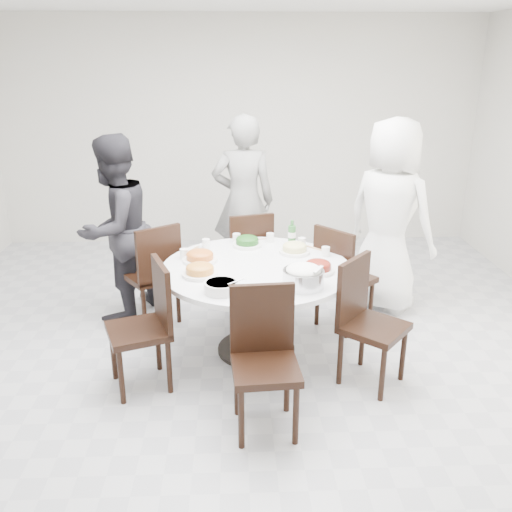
{
  "coord_description": "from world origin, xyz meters",
  "views": [
    {
      "loc": [
        -0.06,
        -3.89,
        2.3
      ],
      "look_at": [
        0.1,
        0.13,
        0.82
      ],
      "focal_mm": 38.0,
      "sensor_mm": 36.0,
      "label": 1
    }
  ],
  "objects_px": {
    "diner_middle": "(243,201)",
    "diner_left": "(115,229)",
    "diner_right": "(390,217)",
    "chair_n": "(246,257)",
    "chair_nw": "(151,273)",
    "chair_ne": "(346,277)",
    "chair_se": "(374,325)",
    "beverage_bottle": "(292,233)",
    "chair_s": "(265,365)",
    "chair_sw": "(138,328)",
    "soup_bowl": "(221,287)",
    "rice_bowl": "(303,279)",
    "dining_table": "(256,310)"
  },
  "relations": [
    {
      "from": "diner_middle",
      "to": "diner_left",
      "type": "bearing_deg",
      "value": 32.33
    },
    {
      "from": "rice_bowl",
      "to": "soup_bowl",
      "type": "bearing_deg",
      "value": -173.71
    },
    {
      "from": "diner_right",
      "to": "soup_bowl",
      "type": "xyz_separation_m",
      "value": [
        -1.54,
        -1.3,
        -0.12
      ]
    },
    {
      "from": "chair_ne",
      "to": "diner_middle",
      "type": "relative_size",
      "value": 0.53
    },
    {
      "from": "chair_s",
      "to": "soup_bowl",
      "type": "height_order",
      "value": "chair_s"
    },
    {
      "from": "chair_sw",
      "to": "diner_middle",
      "type": "height_order",
      "value": "diner_middle"
    },
    {
      "from": "soup_bowl",
      "to": "beverage_bottle",
      "type": "relative_size",
      "value": 1.05
    },
    {
      "from": "chair_s",
      "to": "soup_bowl",
      "type": "bearing_deg",
      "value": 114.02
    },
    {
      "from": "diner_middle",
      "to": "chair_n",
      "type": "bearing_deg",
      "value": 90.45
    },
    {
      "from": "diner_right",
      "to": "rice_bowl",
      "type": "bearing_deg",
      "value": 97.69
    },
    {
      "from": "chair_s",
      "to": "soup_bowl",
      "type": "relative_size",
      "value": 3.93
    },
    {
      "from": "chair_s",
      "to": "chair_ne",
      "type": "bearing_deg",
      "value": 57.12
    },
    {
      "from": "chair_nw",
      "to": "rice_bowl",
      "type": "xyz_separation_m",
      "value": [
        1.25,
        -1.0,
        0.34
      ]
    },
    {
      "from": "chair_sw",
      "to": "chair_se",
      "type": "distance_m",
      "value": 1.71
    },
    {
      "from": "chair_s",
      "to": "chair_sw",
      "type": "bearing_deg",
      "value": 144.94
    },
    {
      "from": "chair_s",
      "to": "chair_se",
      "type": "bearing_deg",
      "value": 28.11
    },
    {
      "from": "beverage_bottle",
      "to": "soup_bowl",
      "type": "bearing_deg",
      "value": -121.53
    },
    {
      "from": "chair_n",
      "to": "diner_left",
      "type": "distance_m",
      "value": 1.26
    },
    {
      "from": "chair_ne",
      "to": "chair_n",
      "type": "distance_m",
      "value": 1.02
    },
    {
      "from": "chair_s",
      "to": "diner_left",
      "type": "bearing_deg",
      "value": 121.7
    },
    {
      "from": "chair_s",
      "to": "chair_nw",
      "type": "bearing_deg",
      "value": 116.64
    },
    {
      "from": "dining_table",
      "to": "rice_bowl",
      "type": "height_order",
      "value": "rice_bowl"
    },
    {
      "from": "chair_nw",
      "to": "chair_ne",
      "type": "bearing_deg",
      "value": 139.41
    },
    {
      "from": "diner_right",
      "to": "chair_ne",
      "type": "bearing_deg",
      "value": 85.81
    },
    {
      "from": "diner_middle",
      "to": "chair_s",
      "type": "bearing_deg",
      "value": 90.93
    },
    {
      "from": "chair_n",
      "to": "diner_right",
      "type": "height_order",
      "value": "diner_right"
    },
    {
      "from": "chair_ne",
      "to": "diner_right",
      "type": "height_order",
      "value": "diner_right"
    },
    {
      "from": "diner_middle",
      "to": "chair_se",
      "type": "bearing_deg",
      "value": 113.26
    },
    {
      "from": "chair_ne",
      "to": "chair_sw",
      "type": "bearing_deg",
      "value": 78.04
    },
    {
      "from": "chair_ne",
      "to": "chair_s",
      "type": "xyz_separation_m",
      "value": [
        -0.79,
        -1.44,
        0.0
      ]
    },
    {
      "from": "diner_middle",
      "to": "diner_left",
      "type": "xyz_separation_m",
      "value": [
        -1.17,
        -0.77,
        -0.05
      ]
    },
    {
      "from": "soup_bowl",
      "to": "chair_se",
      "type": "bearing_deg",
      "value": -0.92
    },
    {
      "from": "chair_se",
      "to": "beverage_bottle",
      "type": "height_order",
      "value": "beverage_bottle"
    },
    {
      "from": "chair_nw",
      "to": "diner_right",
      "type": "distance_m",
      "value": 2.26
    },
    {
      "from": "chair_sw",
      "to": "diner_left",
      "type": "distance_m",
      "value": 1.33
    },
    {
      "from": "dining_table",
      "to": "chair_ne",
      "type": "bearing_deg",
      "value": 27.75
    },
    {
      "from": "chair_s",
      "to": "diner_left",
      "type": "relative_size",
      "value": 0.56
    },
    {
      "from": "diner_right",
      "to": "soup_bowl",
      "type": "relative_size",
      "value": 7.51
    },
    {
      "from": "chair_s",
      "to": "diner_middle",
      "type": "height_order",
      "value": "diner_middle"
    },
    {
      "from": "rice_bowl",
      "to": "chair_nw",
      "type": "bearing_deg",
      "value": 141.28
    },
    {
      "from": "chair_nw",
      "to": "chair_sw",
      "type": "relative_size",
      "value": 1.0
    },
    {
      "from": "chair_se",
      "to": "soup_bowl",
      "type": "distance_m",
      "value": 1.15
    },
    {
      "from": "diner_right",
      "to": "chair_n",
      "type": "bearing_deg",
      "value": 39.36
    },
    {
      "from": "chair_ne",
      "to": "diner_left",
      "type": "height_order",
      "value": "diner_left"
    },
    {
      "from": "chair_ne",
      "to": "chair_n",
      "type": "xyz_separation_m",
      "value": [
        -0.87,
        0.54,
        0.0
      ]
    },
    {
      "from": "chair_nw",
      "to": "dining_table",
      "type": "bearing_deg",
      "value": 112.37
    },
    {
      "from": "diner_right",
      "to": "soup_bowl",
      "type": "bearing_deg",
      "value": 85.56
    },
    {
      "from": "chair_se",
      "to": "beverage_bottle",
      "type": "bearing_deg",
      "value": 67.85
    },
    {
      "from": "chair_se",
      "to": "soup_bowl",
      "type": "height_order",
      "value": "chair_se"
    },
    {
      "from": "chair_ne",
      "to": "chair_sw",
      "type": "height_order",
      "value": "same"
    }
  ]
}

